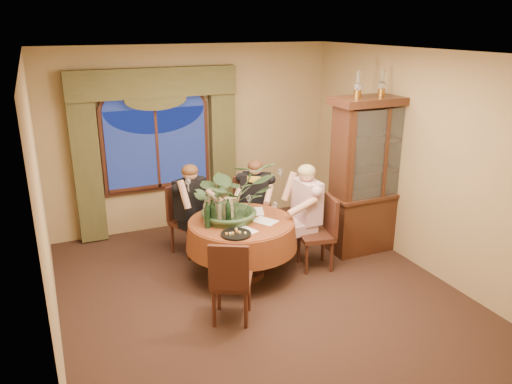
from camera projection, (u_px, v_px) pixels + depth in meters
name	position (u px, v px, depth m)	size (l,w,h in m)	color
floor	(259.00, 293.00, 6.02)	(5.00, 5.00, 0.00)	black
wall_back	(194.00, 138.00, 7.74)	(4.50, 4.50, 0.00)	#9D8456
wall_right	(419.00, 161.00, 6.43)	(5.00, 5.00, 0.00)	#9D8456
ceiling	(260.00, 53.00, 5.12)	(5.00, 5.00, 0.00)	white
window	(157.00, 148.00, 7.48)	(1.62, 0.10, 1.32)	navy
arched_transom	(154.00, 96.00, 7.23)	(1.60, 0.06, 0.44)	navy
drapery_left	(87.00, 164.00, 7.08)	(0.38, 0.14, 2.32)	#424020
drapery_right	(223.00, 150.00, 7.87)	(0.38, 0.14, 2.32)	#424020
swag_valance	(154.00, 83.00, 7.09)	(2.45, 0.16, 0.42)	#424020
dining_table	(242.00, 248.00, 6.34)	(1.41, 1.41, 0.75)	maroon
china_cabinet	(375.00, 175.00, 6.90)	(1.35, 0.53, 2.17)	#321A10
oil_lamp_left	(358.00, 84.00, 6.35)	(0.11, 0.11, 0.34)	#A5722D
oil_lamp_center	(382.00, 83.00, 6.50)	(0.11, 0.11, 0.34)	#A5722D
oil_lamp_right	(405.00, 82.00, 6.64)	(0.11, 0.11, 0.34)	#A5722D
chair_right	(316.00, 234.00, 6.50)	(0.42, 0.42, 0.96)	black
chair_back_right	(246.00, 213.00, 7.20)	(0.42, 0.42, 0.96)	black
chair_back	(189.00, 221.00, 6.93)	(0.42, 0.42, 0.96)	black
chair_front_left	(231.00, 279.00, 5.35)	(0.42, 0.42, 0.96)	black
person_pink	(307.00, 214.00, 6.62)	(0.49, 0.45, 1.37)	#CCA5AE
person_back	(191.00, 211.00, 6.80)	(0.47, 0.43, 1.32)	black
person_scarf	(256.00, 203.00, 7.15)	(0.46, 0.42, 1.28)	black
stoneware_vase	(228.00, 208.00, 6.23)	(0.15, 0.15, 0.28)	tan
centerpiece_plant	(231.00, 168.00, 6.09)	(1.06, 1.17, 0.92)	#385732
olive_bowl	(245.00, 221.00, 6.15)	(0.14, 0.14, 0.04)	#45532A
cheese_platter	(236.00, 234.00, 5.79)	(0.36, 0.36, 0.02)	black
wine_bottle_0	(206.00, 211.00, 6.08)	(0.07, 0.07, 0.33)	tan
wine_bottle_1	(219.00, 210.00, 6.12)	(0.07, 0.07, 0.33)	tan
wine_bottle_2	(228.00, 212.00, 6.06)	(0.07, 0.07, 0.33)	black
wine_bottle_3	(212.00, 213.00, 6.02)	(0.07, 0.07, 0.33)	black
wine_bottle_4	(207.00, 215.00, 5.95)	(0.07, 0.07, 0.33)	black
tasting_paper_0	(265.00, 221.00, 6.20)	(0.21, 0.30, 0.00)	white
tasting_paper_1	(255.00, 211.00, 6.51)	(0.21, 0.30, 0.00)	white
tasting_paper_2	(244.00, 230.00, 5.92)	(0.21, 0.30, 0.00)	white
wine_glass_person_pink	(275.00, 208.00, 6.38)	(0.07, 0.07, 0.18)	silver
wine_glass_person_back	(214.00, 206.00, 6.47)	(0.07, 0.07, 0.18)	silver
wine_glass_person_scarf	(249.00, 201.00, 6.63)	(0.07, 0.07, 0.18)	silver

